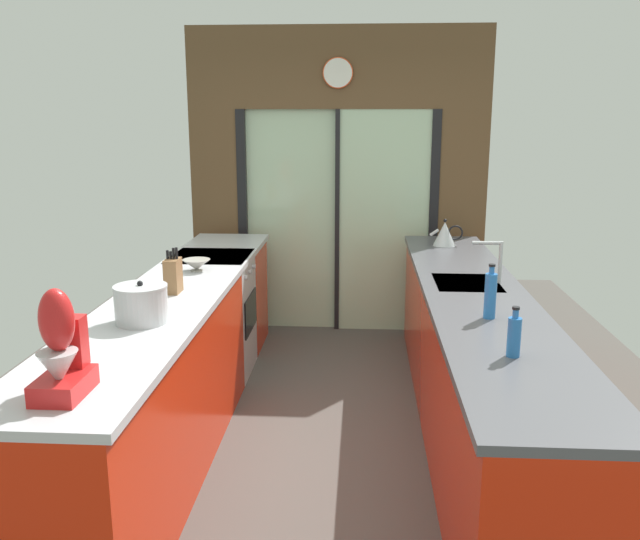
# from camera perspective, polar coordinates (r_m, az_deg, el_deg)

# --- Properties ---
(ground_plane) EXTENTS (5.04, 7.60, 0.02)m
(ground_plane) POSITION_cam_1_polar(r_m,az_deg,el_deg) (4.62, 0.55, -11.99)
(ground_plane) COLOR #4C4742
(back_wall_unit) EXTENTS (2.64, 0.12, 2.70)m
(back_wall_unit) POSITION_cam_1_polar(r_m,az_deg,el_deg) (5.99, 1.52, 9.04)
(back_wall_unit) COLOR brown
(back_wall_unit) RESTS_ON ground_plane
(left_counter_run) EXTENTS (0.62, 3.80, 0.92)m
(left_counter_run) POSITION_cam_1_polar(r_m,az_deg,el_deg) (4.15, -12.57, -8.18)
(left_counter_run) COLOR red
(left_counter_run) RESTS_ON ground_plane
(right_counter_run) EXTENTS (0.62, 3.80, 0.92)m
(right_counter_run) POSITION_cam_1_polar(r_m,az_deg,el_deg) (4.21, 12.93, -7.92)
(right_counter_run) COLOR red
(right_counter_run) RESTS_ON ground_plane
(sink_faucet) EXTENTS (0.19, 0.02, 0.27)m
(sink_faucet) POSITION_cam_1_polar(r_m,az_deg,el_deg) (4.30, 14.78, 1.22)
(sink_faucet) COLOR #B7BABC
(sink_faucet) RESTS_ON right_counter_run
(oven_range) EXTENTS (0.60, 0.60, 0.92)m
(oven_range) POSITION_cam_1_polar(r_m,az_deg,el_deg) (5.18, -9.16, -3.83)
(oven_range) COLOR #B7BABC
(oven_range) RESTS_ON ground_plane
(mixing_bowl) EXTENTS (0.19, 0.19, 0.08)m
(mixing_bowl) POSITION_cam_1_polar(r_m,az_deg,el_deg) (4.57, -10.52, 0.44)
(mixing_bowl) COLOR gray
(mixing_bowl) RESTS_ON left_counter_run
(knife_block) EXTENTS (0.08, 0.14, 0.27)m
(knife_block) POSITION_cam_1_polar(r_m,az_deg,el_deg) (4.03, -12.46, -0.44)
(knife_block) COLOR brown
(knife_block) RESTS_ON left_counter_run
(stand_mixer) EXTENTS (0.17, 0.27, 0.42)m
(stand_mixer) POSITION_cam_1_polar(r_m,az_deg,el_deg) (2.68, -21.25, -6.76)
(stand_mixer) COLOR red
(stand_mixer) RESTS_ON left_counter_run
(stock_pot) EXTENTS (0.27, 0.27, 0.22)m
(stock_pot) POSITION_cam_1_polar(r_m,az_deg,el_deg) (3.50, -15.05, -2.82)
(stock_pot) COLOR #B7BABC
(stock_pot) RESTS_ON left_counter_run
(kettle) EXTENTS (0.27, 0.18, 0.22)m
(kettle) POSITION_cam_1_polar(r_m,az_deg,el_deg) (5.47, 10.63, 3.07)
(kettle) COLOR #B7BABC
(kettle) RESTS_ON right_counter_run
(soap_bottle_near) EXTENTS (0.06, 0.06, 0.23)m
(soap_bottle_near) POSITION_cam_1_polar(r_m,az_deg,el_deg) (3.03, 16.27, -5.42)
(soap_bottle_near) COLOR #286BB7
(soap_bottle_near) RESTS_ON right_counter_run
(soap_bottle_far) EXTENTS (0.06, 0.06, 0.29)m
(soap_bottle_far) POSITION_cam_1_polar(r_m,az_deg,el_deg) (3.55, 14.37, -2.07)
(soap_bottle_far) COLOR #286BB7
(soap_bottle_far) RESTS_ON right_counter_run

